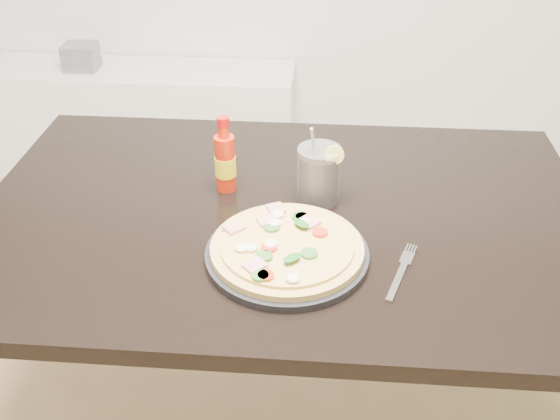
# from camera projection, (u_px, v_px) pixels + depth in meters

# --- Properties ---
(dining_table) EXTENTS (1.40, 0.90, 0.75)m
(dining_table) POSITION_uv_depth(u_px,v_px,m) (284.00, 239.00, 1.47)
(dining_table) COLOR black
(dining_table) RESTS_ON ground
(plate) EXTENTS (0.33, 0.33, 0.02)m
(plate) POSITION_uv_depth(u_px,v_px,m) (287.00, 254.00, 1.27)
(plate) COLOR black
(plate) RESTS_ON dining_table
(pizza) EXTENTS (0.31, 0.31, 0.03)m
(pizza) POSITION_uv_depth(u_px,v_px,m) (286.00, 246.00, 1.26)
(pizza) COLOR tan
(pizza) RESTS_ON plate
(hot_sauce_bottle) EXTENTS (0.06, 0.06, 0.19)m
(hot_sauce_bottle) POSITION_uv_depth(u_px,v_px,m) (225.00, 161.00, 1.45)
(hot_sauce_bottle) COLOR red
(hot_sauce_bottle) RESTS_ON dining_table
(cola_cup) EXTENTS (0.10, 0.10, 0.19)m
(cola_cup) POSITION_uv_depth(u_px,v_px,m) (319.00, 175.00, 1.43)
(cola_cup) COLOR black
(cola_cup) RESTS_ON dining_table
(fork) EXTENTS (0.08, 0.18, 0.00)m
(fork) POSITION_uv_depth(u_px,v_px,m) (402.00, 270.00, 1.24)
(fork) COLOR silver
(fork) RESTS_ON dining_table
(media_console) EXTENTS (1.40, 0.34, 0.50)m
(media_console) POSITION_uv_depth(u_px,v_px,m) (145.00, 119.00, 2.95)
(media_console) COLOR white
(media_console) RESTS_ON ground
(cd_stack) EXTENTS (0.14, 0.12, 0.11)m
(cd_stack) POSITION_uv_depth(u_px,v_px,m) (81.00, 57.00, 2.78)
(cd_stack) COLOR slate
(cd_stack) RESTS_ON media_console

